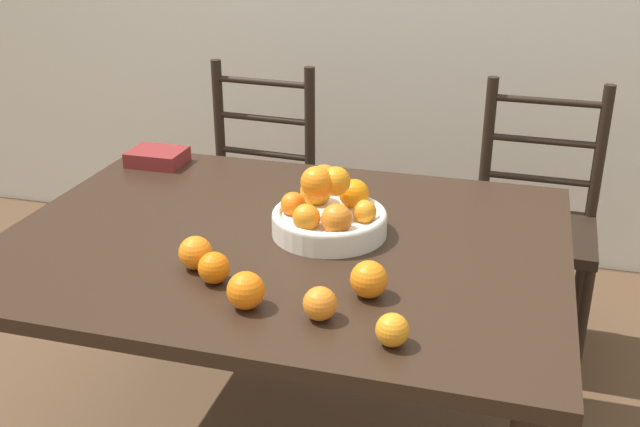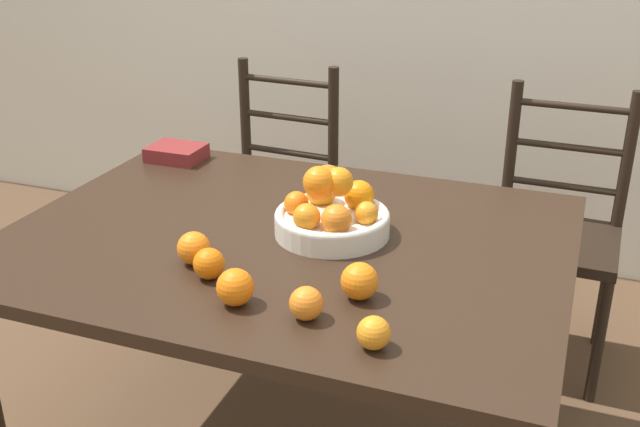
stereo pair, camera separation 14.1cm
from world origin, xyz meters
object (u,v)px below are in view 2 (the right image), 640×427
orange_loose_0 (209,264)px  chair_right (554,238)px  orange_loose_2 (374,333)px  fruit_bowl (332,213)px  chair_left (273,197)px  book_stack (177,153)px  orange_loose_3 (194,248)px  orange_loose_1 (306,303)px  orange_loose_4 (235,287)px  orange_loose_5 (359,281)px

orange_loose_0 → chair_right: bearing=57.5°
orange_loose_0 → orange_loose_2: orange_loose_0 is taller
orange_loose_0 → chair_right: size_ratio=0.08×
fruit_bowl → chair_left: 0.99m
chair_left → orange_loose_0: bearing=-69.2°
orange_loose_0 → book_stack: (-0.49, 0.69, -0.01)m
orange_loose_2 → chair_right: chair_right is taller
orange_loose_3 → book_stack: 0.77m
fruit_bowl → orange_loose_1: size_ratio=4.14×
orange_loose_2 → book_stack: (-0.92, 0.83, -0.01)m
orange_loose_1 → orange_loose_4: orange_loose_4 is taller
orange_loose_4 → orange_loose_5: 0.27m
orange_loose_1 → book_stack: 1.09m
orange_loose_0 → orange_loose_4: size_ratio=0.89×
orange_loose_2 → orange_loose_5: (-0.08, 0.17, 0.01)m
orange_loose_0 → chair_left: 1.19m
orange_loose_3 → orange_loose_4: size_ratio=0.97×
orange_loose_3 → chair_right: chair_right is taller
orange_loose_1 → orange_loose_4: 0.16m
orange_loose_5 → book_stack: orange_loose_5 is taller
orange_loose_1 → orange_loose_5: bearing=57.4°
fruit_bowl → orange_loose_5: fruit_bowl is taller
orange_loose_4 → chair_right: (0.59, 1.19, -0.31)m
orange_loose_1 → orange_loose_4: bearing=179.3°
chair_left → book_stack: bearing=-106.9°
orange_loose_5 → chair_left: chair_left is taller
orange_loose_3 → chair_left: 1.13m
orange_loose_0 → chair_left: size_ratio=0.08×
orange_loose_2 → book_stack: bearing=138.0°
orange_loose_4 → book_stack: 0.98m
orange_loose_4 → orange_loose_1: bearing=-0.7°
orange_loose_1 → book_stack: bearing=134.5°
fruit_bowl → orange_loose_3: fruit_bowl is taller
orange_loose_4 → chair_right: chair_right is taller
orange_loose_1 → fruit_bowl: bearing=102.7°
chair_right → book_stack: chair_right is taller
orange_loose_3 → chair_right: size_ratio=0.08×
fruit_bowl → orange_loose_0: fruit_bowl is taller
orange_loose_3 → book_stack: (-0.42, 0.64, -0.02)m
orange_loose_2 → chair_right: 1.31m
orange_loose_3 → chair_left: chair_left is taller
orange_loose_0 → book_stack: bearing=125.5°
chair_left → chair_right: same height
orange_loose_0 → book_stack: size_ratio=0.42×
orange_loose_0 → orange_loose_4: (0.11, -0.08, 0.00)m
orange_loose_2 → orange_loose_4: (-0.32, 0.06, 0.01)m
orange_loose_0 → orange_loose_3: (-0.07, 0.05, 0.00)m
orange_loose_1 → orange_loose_2: (0.16, -0.05, -0.00)m
orange_loose_0 → chair_left: bearing=107.0°
orange_loose_2 → orange_loose_3: orange_loose_3 is taller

